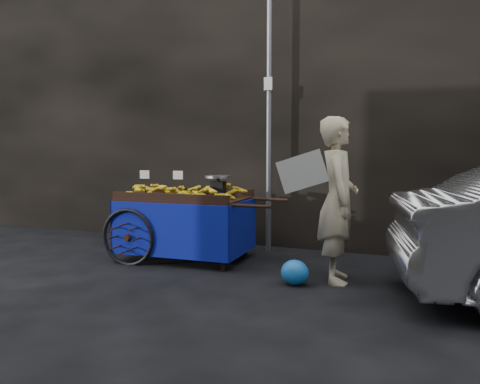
% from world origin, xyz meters
% --- Properties ---
extents(ground, '(80.00, 80.00, 0.00)m').
position_xyz_m(ground, '(0.00, 0.00, 0.00)').
color(ground, black).
rests_on(ground, ground).
extents(building_wall, '(13.50, 2.00, 5.00)m').
position_xyz_m(building_wall, '(0.39, 2.60, 2.50)').
color(building_wall, black).
rests_on(building_wall, ground).
extents(street_pole, '(0.12, 0.10, 4.00)m').
position_xyz_m(street_pole, '(0.30, 1.30, 2.01)').
color(street_pole, slate).
rests_on(street_pole, ground).
extents(banana_cart, '(2.28, 1.17, 1.22)m').
position_xyz_m(banana_cart, '(-0.62, 0.38, 0.75)').
color(banana_cart, black).
rests_on(banana_cart, ground).
extents(vendor, '(0.93, 0.75, 1.83)m').
position_xyz_m(vendor, '(1.52, 0.06, 0.92)').
color(vendor, '#BDAE8C').
rests_on(vendor, ground).
extents(plastic_bag, '(0.31, 0.25, 0.28)m').
position_xyz_m(plastic_bag, '(1.14, -0.27, 0.14)').
color(plastic_bag, blue).
rests_on(plastic_bag, ground).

